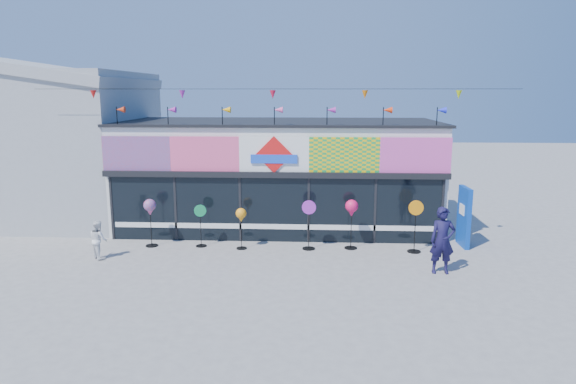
# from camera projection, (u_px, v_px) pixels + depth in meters

# --- Properties ---
(ground) EXTENTS (80.00, 80.00, 0.00)m
(ground) POSITION_uv_depth(u_px,v_px,m) (265.00, 275.00, 14.82)
(ground) COLOR gray
(ground) RESTS_ON ground
(kite_shop) EXTENTS (16.00, 5.70, 5.31)m
(kite_shop) POSITION_uv_depth(u_px,v_px,m) (279.00, 173.00, 20.25)
(kite_shop) COLOR white
(kite_shop) RESTS_ON ground
(neighbour_building) EXTENTS (8.18, 7.20, 6.87)m
(neighbour_building) POSITION_uv_depth(u_px,v_px,m) (44.00, 140.00, 21.57)
(neighbour_building) COLOR #9D9FA2
(neighbour_building) RESTS_ON ground
(blue_sign) EXTENTS (0.21, 1.03, 2.05)m
(blue_sign) POSITION_uv_depth(u_px,v_px,m) (464.00, 217.00, 17.46)
(blue_sign) COLOR #0A3DA4
(blue_sign) RESTS_ON ground
(spinner_0) EXTENTS (0.42, 0.42, 1.65)m
(spinner_0) POSITION_uv_depth(u_px,v_px,m) (150.00, 209.00, 17.36)
(spinner_0) COLOR black
(spinner_0) RESTS_ON ground
(spinner_1) EXTENTS (0.40, 0.37, 1.46)m
(spinner_1) POSITION_uv_depth(u_px,v_px,m) (201.00, 224.00, 17.45)
(spinner_1) COLOR black
(spinner_1) RESTS_ON ground
(spinner_2) EXTENTS (0.36, 0.36, 1.40)m
(spinner_2) POSITION_uv_depth(u_px,v_px,m) (241.00, 216.00, 17.11)
(spinner_2) COLOR black
(spinner_2) RESTS_ON ground
(spinner_3) EXTENTS (0.47, 0.43, 1.68)m
(spinner_3) POSITION_uv_depth(u_px,v_px,m) (309.00, 224.00, 17.12)
(spinner_3) COLOR black
(spinner_3) RESTS_ON ground
(spinner_4) EXTENTS (0.43, 0.43, 1.69)m
(spinner_4) POSITION_uv_depth(u_px,v_px,m) (352.00, 210.00, 17.09)
(spinner_4) COLOR black
(spinner_4) RESTS_ON ground
(spinner_5) EXTENTS (0.49, 0.44, 1.74)m
(spinner_5) POSITION_uv_depth(u_px,v_px,m) (415.00, 225.00, 16.79)
(spinner_5) COLOR black
(spinner_5) RESTS_ON ground
(adult_man) EXTENTS (0.73, 0.49, 1.97)m
(adult_man) POSITION_uv_depth(u_px,v_px,m) (442.00, 241.00, 14.83)
(adult_man) COLOR #151138
(adult_man) RESTS_ON ground
(child) EXTENTS (0.66, 0.67, 1.23)m
(child) POSITION_uv_depth(u_px,v_px,m) (99.00, 240.00, 16.22)
(child) COLOR white
(child) RESTS_ON ground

